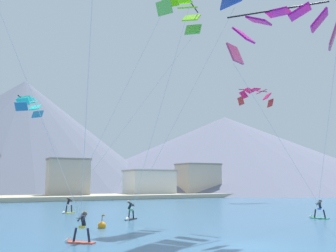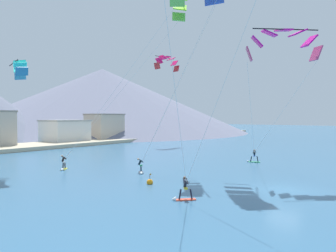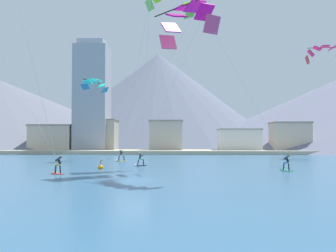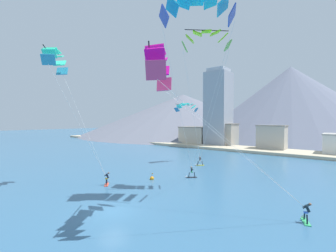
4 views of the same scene
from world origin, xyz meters
TOP-DOWN VIEW (x-y plane):
  - ground_plane at (0.00, 0.00)m, footprint 400.00×400.00m
  - kitesurfer_near_lead at (-1.13, 14.18)m, footprint 1.53×1.50m
  - kitesurfer_near_trail at (-7.40, 4.64)m, footprint 1.56×1.46m
  - kitesurfer_mid_center at (-4.64, 22.41)m, footprint 1.59×1.42m
  - kitesurfer_far_left at (13.70, 8.34)m, footprint 0.98×1.77m
  - parafoil_kite_mid_center at (2.56, 12.03)m, footprint 9.77×12.93m
  - parafoil_kite_far_left at (4.08, 1.51)m, footprint 12.28×9.69m
  - parafoil_kite_distant_high_outer at (-8.53, 24.09)m, footprint 3.19×4.85m
  - parafoil_kite_distant_low_drift at (26.95, 32.32)m, footprint 6.09×2.19m
  - race_marker_buoy at (-4.63, 9.99)m, footprint 0.56×0.56m
  - shoreline_strip at (0.00, 48.02)m, footprint 180.00×10.00m
  - shore_building_harbour_front at (-23.99, 51.94)m, footprint 9.34×6.64m
  - shore_building_promenade_mid at (-13.70, 52.90)m, footprint 7.09×6.39m
  - shore_building_quay_east at (0.63, 50.60)m, footprint 7.12×4.63m
  - shore_building_quay_west at (16.04, 51.23)m, footprint 8.74×7.16m
  - shore_building_old_town at (26.53, 50.65)m, footprint 7.75×6.32m
  - highrise_tower at (-15.52, 52.26)m, footprint 7.00×7.00m
  - mountain_peak_east_shoulder at (-3.69, 98.21)m, footprint 82.03×82.03m

SIDE VIEW (x-z plane):
  - ground_plane at x=0.00m, z-range 0.00..0.00m
  - race_marker_buoy at x=-4.63m, z-range -0.35..0.67m
  - shoreline_strip at x=0.00m, z-range 0.00..0.70m
  - kitesurfer_near_lead at x=-1.13m, z-range -0.37..1.25m
  - kitesurfer_far_left at x=13.70m, z-range -0.36..1.32m
  - kitesurfer_mid_center at x=-4.64m, z-range -0.36..1.33m
  - kitesurfer_near_trail at x=-7.40m, z-range -0.36..1.34m
  - shore_building_quay_west at x=16.04m, z-range 0.01..5.13m
  - shore_building_harbour_front at x=-23.99m, z-range 0.01..6.06m
  - shore_building_old_town at x=26.53m, z-range 0.01..6.51m
  - shore_building_quay_east at x=0.63m, z-range 0.01..6.93m
  - shore_building_promenade_mid at x=-13.70m, z-range 0.01..7.23m
  - parafoil_kite_distant_high_outer at x=-8.53m, z-range 9.99..11.72m
  - highrise_tower at x=-15.52m, z-range -0.21..24.06m
  - parafoil_kite_far_left at x=4.08m, z-range 6.38..18.92m
  - mountain_peak_east_shoulder at x=-3.69m, z-range 0.00..31.80m
  - parafoil_kite_distant_low_drift at x=26.95m, z-range 15.59..18.42m
  - parafoil_kite_mid_center at x=2.56m, z-range 9.12..26.93m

